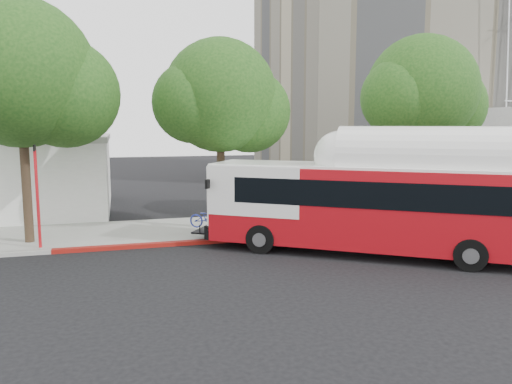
% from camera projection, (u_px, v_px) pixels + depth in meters
% --- Properties ---
extents(ground, '(120.00, 120.00, 0.00)m').
position_uv_depth(ground, '(284.00, 265.00, 17.32)').
color(ground, black).
rests_on(ground, ground).
extents(sidewalk, '(60.00, 5.00, 0.15)m').
position_uv_depth(sidewalk, '(240.00, 226.00, 23.51)').
color(sidewalk, gray).
rests_on(sidewalk, ground).
extents(curb_strip, '(60.00, 0.30, 0.15)m').
position_uv_depth(curb_strip, '(255.00, 239.00, 21.03)').
color(curb_strip, gray).
rests_on(curb_strip, ground).
extents(red_curb_segment, '(10.00, 0.32, 0.16)m').
position_uv_depth(red_curb_segment, '(183.00, 243.00, 20.24)').
color(red_curb_segment, maroon).
rests_on(red_curb_segment, ground).
extents(street_tree_left, '(6.67, 5.80, 9.74)m').
position_uv_depth(street_tree_left, '(33.00, 79.00, 19.48)').
color(street_tree_left, '#2D2116').
rests_on(street_tree_left, ground).
extents(street_tree_mid, '(5.75, 5.00, 8.62)m').
position_uv_depth(street_tree_mid, '(229.00, 101.00, 22.14)').
color(street_tree_mid, '#2D2116').
rests_on(street_tree_mid, ground).
extents(street_tree_right, '(6.21, 5.40, 9.18)m').
position_uv_depth(street_tree_right, '(429.00, 96.00, 24.55)').
color(street_tree_right, '#2D2116').
rests_on(street_tree_right, ground).
extents(transit_bus, '(12.05, 9.09, 3.85)m').
position_uv_depth(transit_bus, '(373.00, 207.00, 18.60)').
color(transit_bus, '#A80B13').
rests_on(transit_bus, ground).
extents(signal_pole, '(0.12, 0.39, 4.10)m').
position_uv_depth(signal_pole, '(37.00, 197.00, 18.95)').
color(signal_pole, red).
rests_on(signal_pole, ground).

